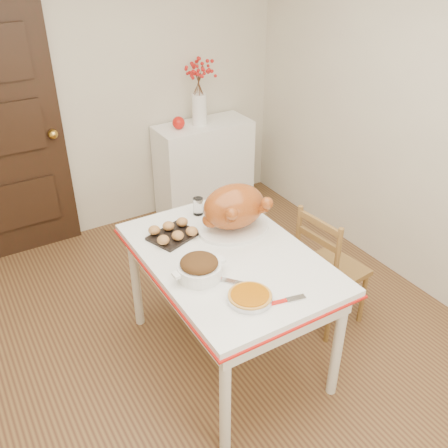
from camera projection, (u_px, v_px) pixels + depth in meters
floor at (214, 359)px, 3.28m from camera, size 3.50×4.00×0.00m
wall_back at (90, 93)px, 4.11m from camera, size 3.50×0.00×2.50m
wall_right at (434, 128)px, 3.41m from camera, size 0.00×4.00×2.50m
door_back at (7, 136)px, 3.89m from camera, size 0.85×0.06×2.06m
sideboard at (204, 169)px, 4.77m from camera, size 0.89×0.39×0.89m
kitchen_table at (228, 307)px, 3.12m from camera, size 0.91×1.33×0.80m
chair_oak at (331, 267)px, 3.40m from camera, size 0.44×0.44×0.90m
berry_vase at (199, 93)px, 4.38m from camera, size 0.30×0.30×0.58m
apple at (179, 123)px, 4.41m from camera, size 0.11×0.11×0.11m
turkey_platter at (234, 209)px, 3.08m from camera, size 0.55×0.48×0.29m
pumpkin_pie at (250, 296)px, 2.55m from camera, size 0.29×0.29×0.05m
stuffing_dish at (199, 268)px, 2.70m from camera, size 0.36×0.32×0.12m
rolls_tray at (173, 232)px, 3.06m from camera, size 0.33×0.29×0.07m
pie_server at (287, 300)px, 2.55m from camera, size 0.21×0.10×0.01m
carving_knife at (227, 280)px, 2.70m from camera, size 0.19×0.22×0.01m
drinking_glass at (198, 206)px, 3.29m from camera, size 0.08×0.08×0.12m
shaker_pair at (232, 202)px, 3.37m from camera, size 0.10×0.05×0.09m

